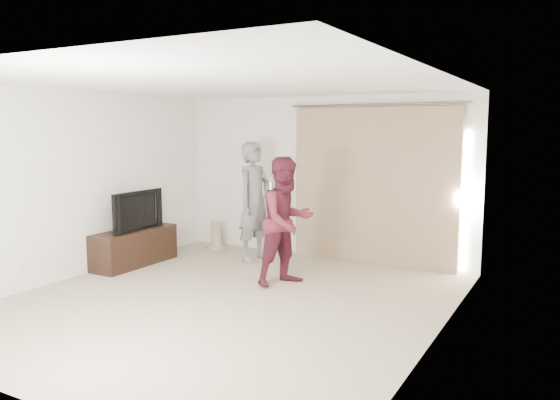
% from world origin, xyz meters
% --- Properties ---
extents(floor, '(5.50, 5.50, 0.00)m').
position_xyz_m(floor, '(0.00, 0.00, 0.00)').
color(floor, tan).
rests_on(floor, ground).
extents(wall_back, '(5.00, 0.04, 2.60)m').
position_xyz_m(wall_back, '(0.00, 2.75, 1.30)').
color(wall_back, white).
rests_on(wall_back, ground).
extents(wall_left, '(0.04, 5.50, 2.60)m').
position_xyz_m(wall_left, '(-2.50, -0.00, 1.30)').
color(wall_left, white).
rests_on(wall_left, ground).
extents(ceiling, '(5.00, 5.50, 0.01)m').
position_xyz_m(ceiling, '(0.00, 0.00, 2.60)').
color(ceiling, white).
rests_on(ceiling, wall_back).
extents(curtain, '(2.80, 0.11, 2.46)m').
position_xyz_m(curtain, '(0.91, 2.68, 1.20)').
color(curtain, tan).
rests_on(curtain, ground).
extents(tv_console, '(0.49, 1.43, 0.55)m').
position_xyz_m(tv_console, '(-2.27, 0.83, 0.27)').
color(tv_console, black).
rests_on(tv_console, ground).
extents(tv, '(0.17, 1.04, 0.60)m').
position_xyz_m(tv, '(-2.27, 0.83, 0.85)').
color(tv, black).
rests_on(tv, tv_console).
extents(scratching_post, '(0.35, 0.35, 0.47)m').
position_xyz_m(scratching_post, '(-1.85, 2.40, 0.19)').
color(scratching_post, tan).
rests_on(scratching_post, ground).
extents(person_man, '(0.54, 0.74, 1.88)m').
position_xyz_m(person_man, '(-0.81, 2.00, 0.94)').
color(person_man, slate).
rests_on(person_man, ground).
extents(person_woman, '(0.94, 1.03, 1.72)m').
position_xyz_m(person_woman, '(0.28, 1.04, 0.86)').
color(person_woman, '#531A27').
rests_on(person_woman, ground).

